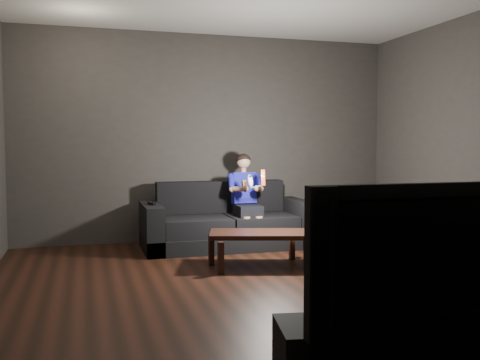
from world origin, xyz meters
name	(u,v)px	position (x,y,z in m)	size (l,w,h in m)	color
floor	(272,287)	(0.00, 0.00, 0.00)	(5.00, 5.00, 0.00)	black
back_wall	(209,138)	(0.00, 2.50, 1.35)	(5.00, 0.04, 2.70)	#3B3734
front_wall	(472,127)	(0.00, -2.50, 1.35)	(5.00, 0.04, 2.70)	#3B3734
sofa	(227,226)	(0.08, 1.90, 0.26)	(2.05, 0.89, 0.79)	black
child	(246,192)	(0.31, 1.85, 0.68)	(0.43, 0.53, 1.06)	black
wii_remote_red	(263,178)	(0.39, 1.44, 0.88)	(0.05, 0.07, 0.19)	#C73B10
nunchuk_white	(250,181)	(0.24, 1.44, 0.85)	(0.09, 0.11, 0.16)	silver
wii_remote_black	(152,204)	(-0.85, 1.83, 0.58)	(0.08, 0.16, 0.03)	black
coffee_table	(259,237)	(0.13, 0.78, 0.31)	(1.10, 0.76, 0.36)	black
tv	(410,252)	(-0.14, -2.27, 0.77)	(1.15, 0.15, 0.66)	black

